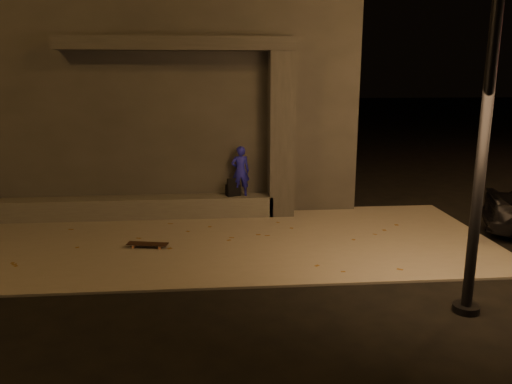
{
  "coord_description": "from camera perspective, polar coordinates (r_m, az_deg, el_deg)",
  "views": [
    {
      "loc": [
        0.2,
        -7.17,
        3.16
      ],
      "look_at": [
        0.99,
        2.0,
        0.98
      ],
      "focal_mm": 35.0,
      "sensor_mm": 36.0,
      "label": 1
    }
  ],
  "objects": [
    {
      "name": "ground",
      "position": [
        7.84,
        -6.07,
        -10.53
      ],
      "size": [
        120.0,
        120.0,
        0.0
      ],
      "primitive_type": "plane",
      "color": "black",
      "rests_on": "ground"
    },
    {
      "name": "building",
      "position": [
        13.72,
        -10.12,
        10.82
      ],
      "size": [
        9.0,
        5.1,
        5.22
      ],
      "color": "#363331",
      "rests_on": "ground"
    },
    {
      "name": "skateboard",
      "position": [
        9.44,
        -12.29,
        -5.84
      ],
      "size": [
        0.77,
        0.34,
        0.08
      ],
      "rotation": [
        0.0,
        0.0,
        -0.2
      ],
      "color": "black",
      "rests_on": "sidewalk"
    },
    {
      "name": "skateboarder",
      "position": [
        11.13,
        -1.79,
        2.41
      ],
      "size": [
        0.42,
        0.29,
        1.12
      ],
      "primitive_type": "imported",
      "rotation": [
        0.0,
        0.0,
        3.19
      ],
      "color": "#1B1AAE",
      "rests_on": "ledge"
    },
    {
      "name": "ledge",
      "position": [
        11.42,
        -13.33,
        -1.72
      ],
      "size": [
        6.0,
        0.55,
        0.45
      ],
      "primitive_type": "cube",
      "color": "#54504C",
      "rests_on": "sidewalk"
    },
    {
      "name": "canopy",
      "position": [
        11.01,
        -8.93,
        16.41
      ],
      "size": [
        5.0,
        0.7,
        0.28
      ],
      "primitive_type": "cube",
      "color": "#363331",
      "rests_on": "column"
    },
    {
      "name": "column",
      "position": [
        11.1,
        2.89,
        6.49
      ],
      "size": [
        0.55,
        0.55,
        3.6
      ],
      "primitive_type": "cube",
      "color": "#363331",
      "rests_on": "sidewalk"
    },
    {
      "name": "sidewalk",
      "position": [
        9.69,
        -5.87,
        -5.64
      ],
      "size": [
        11.0,
        4.4,
        0.04
      ],
      "primitive_type": "cube",
      "color": "slate",
      "rests_on": "ground"
    },
    {
      "name": "backpack",
      "position": [
        11.21,
        -2.65,
        0.3
      ],
      "size": [
        0.34,
        0.28,
        0.42
      ],
      "rotation": [
        0.0,
        0.0,
        0.34
      ],
      "color": "black",
      "rests_on": "ledge"
    }
  ]
}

